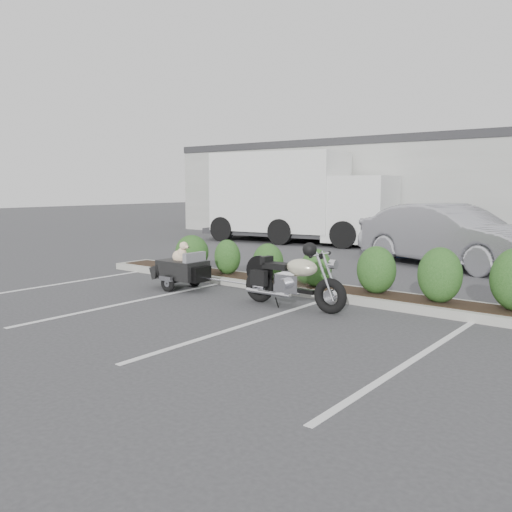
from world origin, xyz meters
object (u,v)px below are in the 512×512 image
Objects in this scene: sedan at (449,236)px; delivery_truck at (299,199)px; dumpster at (418,237)px; motorcycle at (292,280)px; pet_trailer at (182,269)px.

delivery_truck is at bearing 85.38° from sedan.
sedan reaches higher than dumpster.
motorcycle is at bearing -65.22° from delivery_truck.
dumpster is at bearing 77.14° from pet_trailer.
delivery_truck reaches higher than motorcycle.
sedan is at bearing 85.44° from motorcycle.
delivery_truck is (-3.36, 9.33, 1.19)m from pet_trailer.
pet_trailer is (-2.78, 0.02, -0.06)m from motorcycle.
dumpster is (1.81, 8.05, 0.17)m from pet_trailer.
sedan is at bearing 63.08° from pet_trailer.
motorcycle is 6.56m from sedan.
delivery_truck reaches higher than sedan.
delivery_truck is (-5.17, 1.28, 1.02)m from dumpster.
sedan is at bearing -31.47° from delivery_truck.
dumpster is (-1.47, 1.53, -0.24)m from sedan.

